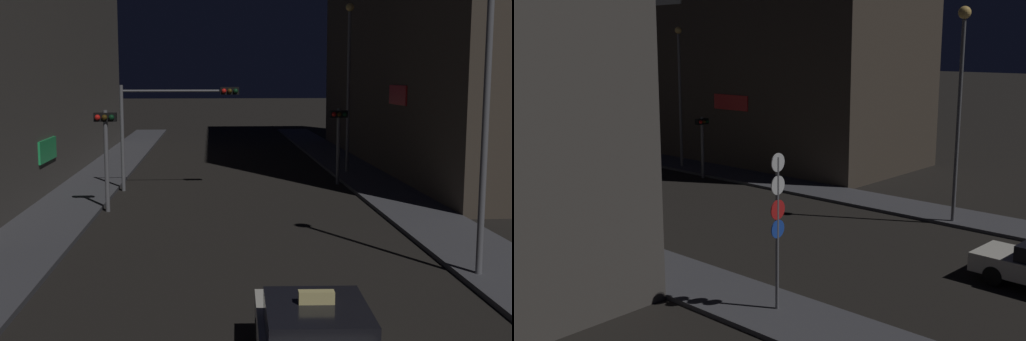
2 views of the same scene
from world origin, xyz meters
The scene contains 7 objects.
sidewalk_left centered at (-6.37, 27.98, 0.07)m, with size 2.66×59.95×0.15m, color #424247.
sidewalk_right centered at (6.37, 27.98, 0.07)m, with size 2.66×59.95×0.15m, color #424247.
traffic_light_overhead centered at (-2.67, 25.43, 3.39)m, with size 5.09×0.42×4.56m.
traffic_light_left_kerb centered at (-4.79, 20.88, 2.66)m, with size 0.80×0.42×3.72m.
traffic_light_right_kerb centered at (4.79, 26.65, 2.51)m, with size 0.80×0.42×3.48m.
street_lamp_near_block centered at (5.51, 11.80, 6.00)m, with size 0.51×0.51×8.80m.
street_lamp_far_block centered at (5.84, 29.75, 5.19)m, with size 0.41×0.41×8.34m.
Camera 1 is at (-0.97, -3.93, 4.92)m, focal length 47.79 mm.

